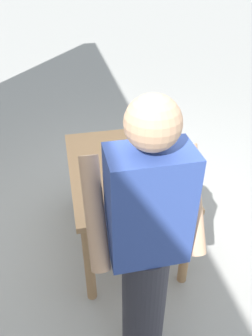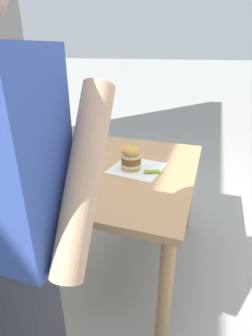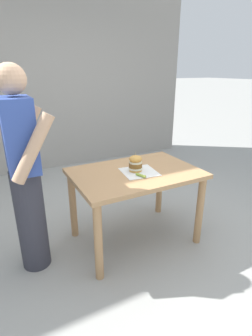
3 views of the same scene
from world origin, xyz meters
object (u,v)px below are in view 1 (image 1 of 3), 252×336
object	(u,v)px
pickle_spear	(143,164)
sandwich	(124,157)
patio_table	(123,179)
diner_across_table	(146,252)

from	to	relation	value
pickle_spear	sandwich	bearing A→B (deg)	-11.97
patio_table	sandwich	size ratio (longest dim) A/B	6.24
pickle_spear	diner_across_table	bearing A→B (deg)	76.26
sandwich	pickle_spear	bearing A→B (deg)	168.03
patio_table	diner_across_table	size ratio (longest dim) A/B	0.70
diner_across_table	patio_table	bearing A→B (deg)	-94.94
pickle_spear	patio_table	bearing A→B (deg)	-10.85
patio_table	sandwich	bearing A→B (deg)	-157.64
sandwich	diner_across_table	distance (m)	0.96
diner_across_table	sandwich	bearing A→B (deg)	-95.21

